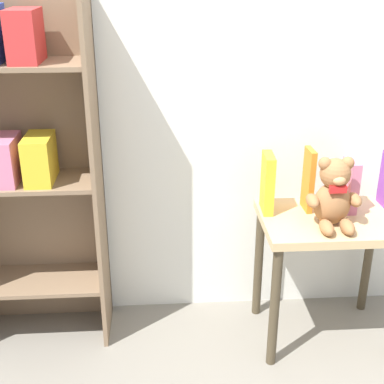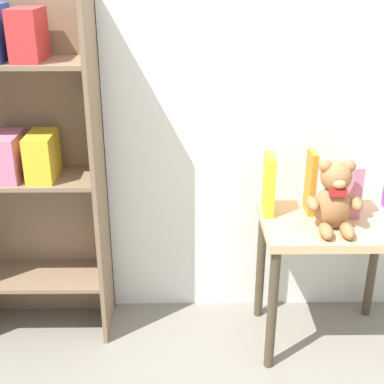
{
  "view_description": "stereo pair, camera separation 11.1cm",
  "coord_description": "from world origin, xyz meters",
  "px_view_note": "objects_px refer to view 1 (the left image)",
  "views": [
    {
      "loc": [
        -0.45,
        -0.86,
        1.56
      ],
      "look_at": [
        -0.32,
        1.13,
        0.7
      ],
      "focal_mm": 50.0,
      "sensor_mm": 36.0,
      "label": 1
    },
    {
      "loc": [
        -0.34,
        -0.86,
        1.56
      ],
      "look_at": [
        -0.32,
        1.13,
        0.7
      ],
      "focal_mm": 50.0,
      "sensor_mm": 36.0,
      "label": 2
    }
  ],
  "objects_px": {
    "teddy_bear": "(334,195)",
    "book_standing_pink": "(350,185)",
    "book_standing_orange": "(308,180)",
    "book_standing_yellow": "(267,183)",
    "display_table": "(329,239)",
    "bookshelf_side": "(25,155)"
  },
  "relations": [
    {
      "from": "teddy_bear",
      "to": "book_standing_pink",
      "type": "relative_size",
      "value": 1.28
    },
    {
      "from": "teddy_bear",
      "to": "book_standing_orange",
      "type": "bearing_deg",
      "value": 111.54
    },
    {
      "from": "book_standing_orange",
      "to": "book_standing_pink",
      "type": "distance_m",
      "value": 0.18
    },
    {
      "from": "book_standing_yellow",
      "to": "book_standing_orange",
      "type": "height_order",
      "value": "book_standing_orange"
    },
    {
      "from": "display_table",
      "to": "book_standing_pink",
      "type": "relative_size",
      "value": 2.65
    },
    {
      "from": "teddy_bear",
      "to": "book_standing_yellow",
      "type": "distance_m",
      "value": 0.28
    },
    {
      "from": "teddy_bear",
      "to": "book_standing_pink",
      "type": "bearing_deg",
      "value": 49.91
    },
    {
      "from": "teddy_bear",
      "to": "book_standing_pink",
      "type": "xyz_separation_m",
      "value": [
        0.11,
        0.13,
        -0.02
      ]
    },
    {
      "from": "teddy_bear",
      "to": "bookshelf_side",
      "type": "bearing_deg",
      "value": 170.37
    },
    {
      "from": "bookshelf_side",
      "to": "book_standing_orange",
      "type": "height_order",
      "value": "bookshelf_side"
    },
    {
      "from": "bookshelf_side",
      "to": "book_standing_orange",
      "type": "bearing_deg",
      "value": -2.71
    },
    {
      "from": "teddy_bear",
      "to": "book_standing_yellow",
      "type": "relative_size",
      "value": 1.14
    },
    {
      "from": "book_standing_orange",
      "to": "display_table",
      "type": "bearing_deg",
      "value": -46.82
    },
    {
      "from": "bookshelf_side",
      "to": "teddy_bear",
      "type": "xyz_separation_m",
      "value": [
        1.22,
        -0.21,
        -0.12
      ]
    },
    {
      "from": "book_standing_yellow",
      "to": "bookshelf_side",
      "type": "bearing_deg",
      "value": 179.49
    },
    {
      "from": "bookshelf_side",
      "to": "book_standing_orange",
      "type": "relative_size",
      "value": 5.5
    },
    {
      "from": "bookshelf_side",
      "to": "book_standing_pink",
      "type": "height_order",
      "value": "bookshelf_side"
    },
    {
      "from": "display_table",
      "to": "book_standing_yellow",
      "type": "relative_size",
      "value": 2.36
    },
    {
      "from": "display_table",
      "to": "teddy_bear",
      "type": "height_order",
      "value": "teddy_bear"
    },
    {
      "from": "book_standing_pink",
      "to": "display_table",
      "type": "bearing_deg",
      "value": -141.32
    },
    {
      "from": "display_table",
      "to": "book_standing_pink",
      "type": "xyz_separation_m",
      "value": [
        0.09,
        0.07,
        0.21
      ]
    },
    {
      "from": "book_standing_orange",
      "to": "book_standing_pink",
      "type": "relative_size",
      "value": 1.21
    }
  ]
}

